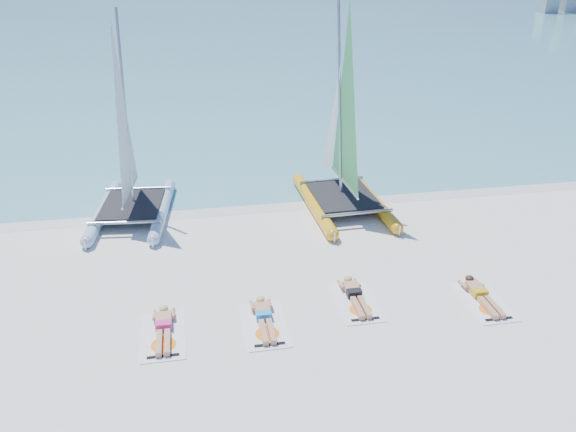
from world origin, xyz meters
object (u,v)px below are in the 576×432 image
object	(u,v)px
towel_a	(164,335)
sunbather_d	(480,294)
catamaran_yellow	(341,140)
towel_c	(357,302)
towel_b	(265,325)
towel_d	(484,302)
sunbather_b	(264,316)
catamaran_blue	(127,158)
sunbather_a	(164,327)
sunbather_c	(355,294)

from	to	relation	value
towel_a	sunbather_d	world-z (taller)	sunbather_d
catamaran_yellow	towel_c	bearing A→B (deg)	-102.64
towel_b	towel_c	bearing A→B (deg)	12.71
towel_b	towel_d	bearing A→B (deg)	-0.14
catamaran_yellow	towel_a	size ratio (longest dim) A/B	3.83
sunbather_b	sunbather_d	distance (m)	5.55
towel_b	towel_c	world-z (taller)	same
catamaran_yellow	towel_d	size ratio (longest dim) A/B	3.83
catamaran_blue	catamaran_yellow	world-z (taller)	catamaran_yellow
sunbather_a	sunbather_c	xyz separation A→B (m)	(4.75, 0.52, 0.00)
catamaran_yellow	sunbather_c	distance (m)	6.46
towel_a	catamaran_blue	bearing A→B (deg)	99.28
towel_d	towel_b	bearing A→B (deg)	179.86
sunbather_a	sunbather_b	bearing A→B (deg)	-0.47
catamaran_yellow	towel_c	size ratio (longest dim) A/B	3.83
catamaran_yellow	sunbather_d	bearing A→B (deg)	-75.09
sunbather_d	sunbather_c	bearing A→B (deg)	170.02
towel_b	sunbather_d	distance (m)	5.55
catamaran_blue	sunbather_b	world-z (taller)	catamaran_blue
towel_c	towel_d	distance (m)	3.20
sunbather_b	towel_d	distance (m)	5.55
catamaran_blue	sunbather_c	xyz separation A→B (m)	(5.87, -6.13, -1.87)
sunbather_b	towel_c	distance (m)	2.43
towel_a	towel_d	xyz separation A→B (m)	(7.90, -0.03, 0.00)
sunbather_c	sunbather_b	bearing A→B (deg)	-167.29
towel_a	towel_b	world-z (taller)	same
sunbather_b	towel_d	world-z (taller)	sunbather_b
sunbather_d	sunbather_a	bearing A→B (deg)	179.76
sunbather_a	towel_d	size ratio (longest dim) A/B	0.93
sunbather_a	sunbather_d	distance (m)	7.90
sunbather_b	sunbather_d	bearing A→B (deg)	-0.14
sunbather_b	towel_d	size ratio (longest dim) A/B	0.93
sunbather_c	sunbather_d	xyz separation A→B (m)	(3.15, -0.55, 0.00)
catamaran_yellow	towel_b	size ratio (longest dim) A/B	3.83
catamaran_blue	sunbather_a	xyz separation A→B (m)	(1.12, -6.65, -1.87)
towel_c	sunbather_c	bearing A→B (deg)	90.00
towel_a	sunbather_a	xyz separation A→B (m)	(0.00, 0.19, 0.11)
towel_a	sunbather_b	world-z (taller)	sunbather_b
catamaran_blue	sunbather_b	xyz separation A→B (m)	(3.47, -6.67, -1.87)
sunbather_a	sunbather_c	distance (m)	4.78
catamaran_yellow	towel_a	distance (m)	9.20
towel_c	towel_d	bearing A→B (deg)	-9.98
catamaran_yellow	sunbather_a	distance (m)	9.04
catamaran_blue	towel_c	xyz separation A→B (m)	(5.87, -6.32, -1.98)
catamaran_yellow	sunbather_c	size ratio (longest dim) A/B	4.11
sunbather_b	towel_b	bearing A→B (deg)	-90.00
catamaran_yellow	sunbather_b	bearing A→B (deg)	-120.60
catamaran_blue	towel_b	size ratio (longest dim) A/B	3.60
towel_b	sunbather_d	size ratio (longest dim) A/B	1.07
catamaran_blue	towel_d	distance (m)	11.51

